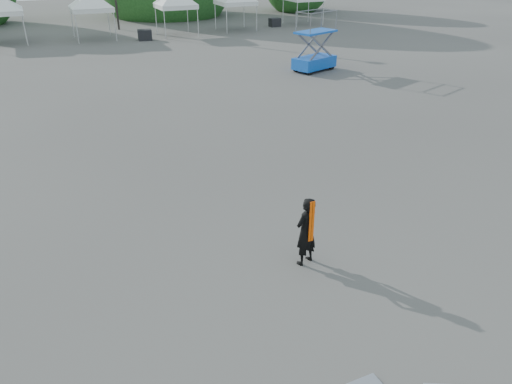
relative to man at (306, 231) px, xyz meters
name	(u,v)px	position (x,y,z in m)	size (l,w,h in m)	color
ground	(235,207)	(-0.41, 2.98, -0.78)	(120.00, 120.00, 0.00)	#474442
man	(306,231)	(0.00, 0.00, 0.00)	(0.66, 0.54, 1.55)	black
scissor_lift	(315,41)	(9.49, 15.78, 0.78)	(2.66, 1.93, 3.09)	#0E3AB7
crate_mid	(145,35)	(3.34, 29.10, -0.41)	(0.94, 0.73, 0.73)	black
crate_east	(275,22)	(14.74, 31.17, -0.44)	(0.87, 0.67, 0.67)	black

